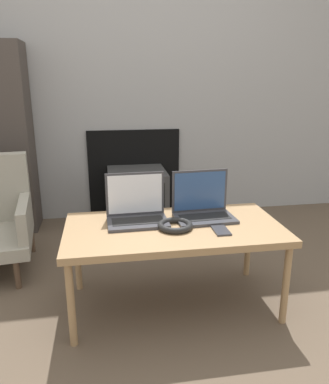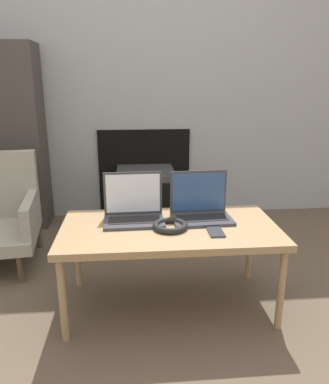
{
  "view_description": "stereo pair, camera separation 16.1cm",
  "coord_description": "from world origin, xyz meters",
  "px_view_note": "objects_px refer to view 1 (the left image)",
  "views": [
    {
      "loc": [
        -0.34,
        -1.46,
        1.19
      ],
      "look_at": [
        0.0,
        0.61,
        0.56
      ],
      "focal_mm": 35.0,
      "sensor_mm": 36.0,
      "label": 1
    },
    {
      "loc": [
        -0.18,
        -1.48,
        1.19
      ],
      "look_at": [
        0.0,
        0.61,
        0.56
      ],
      "focal_mm": 35.0,
      "sensor_mm": 36.0,
      "label": 2
    }
  ],
  "objects_px": {
    "headphones": "(175,225)",
    "tv": "(137,198)",
    "laptop_left": "(137,210)",
    "phone": "(221,231)",
    "laptop_right": "(203,207)"
  },
  "relations": [
    {
      "from": "phone",
      "to": "tv",
      "type": "relative_size",
      "value": 0.26
    },
    {
      "from": "laptop_left",
      "to": "laptop_right",
      "type": "distance_m",
      "value": 0.36
    },
    {
      "from": "headphones",
      "to": "phone",
      "type": "height_order",
      "value": "headphones"
    },
    {
      "from": "laptop_left",
      "to": "headphones",
      "type": "height_order",
      "value": "laptop_left"
    },
    {
      "from": "laptop_left",
      "to": "phone",
      "type": "bearing_deg",
      "value": -29.3
    },
    {
      "from": "laptop_left",
      "to": "phone",
      "type": "distance_m",
      "value": 0.46
    },
    {
      "from": "laptop_right",
      "to": "tv",
      "type": "bearing_deg",
      "value": 99.84
    },
    {
      "from": "laptop_right",
      "to": "tv",
      "type": "xyz_separation_m",
      "value": [
        -0.26,
        1.12,
        -0.29
      ]
    },
    {
      "from": "laptop_right",
      "to": "phone",
      "type": "xyz_separation_m",
      "value": [
        0.04,
        -0.21,
        -0.06
      ]
    },
    {
      "from": "laptop_left",
      "to": "phone",
      "type": "xyz_separation_m",
      "value": [
        0.4,
        -0.21,
        -0.06
      ]
    },
    {
      "from": "headphones",
      "to": "tv",
      "type": "xyz_separation_m",
      "value": [
        -0.08,
        1.26,
        -0.24
      ]
    },
    {
      "from": "laptop_left",
      "to": "headphones",
      "type": "bearing_deg",
      "value": -38.08
    },
    {
      "from": "laptop_right",
      "to": "phone",
      "type": "height_order",
      "value": "laptop_right"
    },
    {
      "from": "laptop_right",
      "to": "headphones",
      "type": "bearing_deg",
      "value": -145.92
    },
    {
      "from": "laptop_right",
      "to": "tv",
      "type": "height_order",
      "value": "laptop_right"
    }
  ]
}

